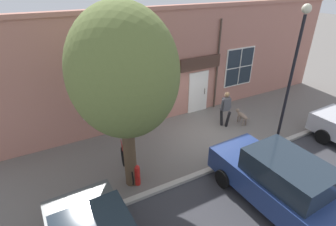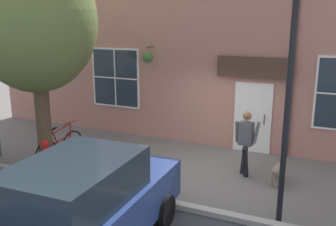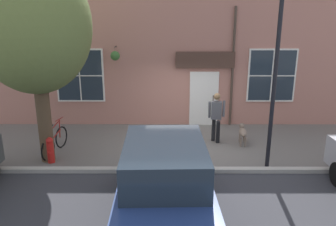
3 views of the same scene
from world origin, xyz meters
name	(u,v)px [view 2 (image 2 of 3)]	position (x,y,z in m)	size (l,w,h in m)	color
ground_plane	(203,173)	(0.00, 0.00, 0.00)	(90.00, 90.00, 0.00)	#66605B
storefront_facade	(231,65)	(-2.34, 0.00, 2.56)	(0.95, 18.00, 5.12)	#B27566
pedestrian_walking	(246,137)	(-0.30, 1.01, 1.02)	(0.64, 0.61, 1.70)	black
dog_on_leash	(279,168)	(-0.12, 1.88, 0.41)	(1.10, 0.32, 0.62)	#7F6B5B
street_tree_by_curb	(34,23)	(1.26, -4.12, 3.79)	(3.34, 3.01, 5.71)	brown
leaning_bicycle	(60,145)	(0.67, -4.10, 0.38)	(1.74, 0.25, 1.00)	black
parked_car_mid_block	(83,208)	(4.16, -0.66, 0.88)	(4.35, 2.03, 1.75)	navy
street_lamp	(293,44)	(1.75, 2.17, 3.46)	(0.32, 0.32, 5.37)	black
fire_hydrant	(46,153)	(1.36, -4.00, 0.40)	(0.34, 0.20, 0.77)	red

